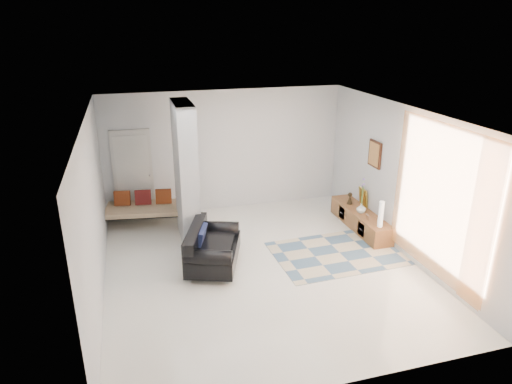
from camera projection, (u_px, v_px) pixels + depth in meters
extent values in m
plane|color=white|center=(262.00, 268.00, 8.30)|extent=(6.00, 6.00, 0.00)
plane|color=white|center=(263.00, 115.00, 7.32)|extent=(6.00, 6.00, 0.00)
plane|color=silver|center=(225.00, 151.00, 10.51)|extent=(6.00, 0.00, 6.00)
plane|color=silver|center=(339.00, 289.00, 5.11)|extent=(6.00, 0.00, 6.00)
plane|color=silver|center=(94.00, 213.00, 7.11)|extent=(0.00, 6.00, 6.00)
plane|color=silver|center=(403.00, 182.00, 8.51)|extent=(0.00, 6.00, 6.00)
cube|color=#ABAFB2|center=(186.00, 173.00, 8.97)|extent=(0.35, 1.20, 2.80)
cube|color=beige|center=(133.00, 175.00, 10.08)|extent=(0.85, 0.06, 2.04)
plane|color=#FF9B43|center=(439.00, 201.00, 7.44)|extent=(0.00, 2.55, 2.55)
cube|color=#3D1D10|center=(375.00, 154.00, 9.36)|extent=(0.04, 0.45, 0.55)
cube|color=brown|center=(360.00, 220.00, 9.82)|extent=(0.45, 2.01, 0.40)
cube|color=#3D1D10|center=(361.00, 229.00, 9.36)|extent=(0.02, 0.27, 0.28)
cube|color=#3D1D10|center=(342.00, 213.00, 10.16)|extent=(0.02, 0.27, 0.28)
cube|color=gold|center=(363.00, 197.00, 9.97)|extent=(0.09, 0.32, 0.40)
cube|color=silver|center=(367.00, 217.00, 9.30)|extent=(0.04, 0.10, 0.12)
cylinder|color=silver|center=(191.00, 279.00, 7.83)|extent=(0.05, 0.05, 0.10)
cylinder|color=silver|center=(202.00, 248.00, 8.91)|extent=(0.05, 0.05, 0.10)
cylinder|color=silver|center=(228.00, 281.00, 7.79)|extent=(0.05, 0.05, 0.10)
cylinder|color=silver|center=(235.00, 249.00, 8.88)|extent=(0.05, 0.05, 0.10)
cube|color=black|center=(214.00, 254.00, 8.28)|extent=(1.26, 1.60, 0.30)
cube|color=black|center=(195.00, 237.00, 8.19)|extent=(0.65, 1.39, 0.36)
cylinder|color=black|center=(208.00, 258.00, 7.66)|extent=(0.85, 0.53, 0.28)
cylinder|color=black|center=(218.00, 228.00, 8.74)|extent=(0.85, 0.53, 0.28)
cube|color=black|center=(202.00, 236.00, 8.17)|extent=(0.30, 0.53, 0.31)
cylinder|color=black|center=(104.00, 226.00, 9.50)|extent=(0.04, 0.04, 0.40)
cylinder|color=black|center=(195.00, 221.00, 9.73)|extent=(0.04, 0.04, 0.40)
cylinder|color=black|center=(110.00, 212.00, 10.23)|extent=(0.04, 0.04, 0.40)
cylinder|color=black|center=(195.00, 207.00, 10.46)|extent=(0.04, 0.04, 0.40)
cube|color=beige|center=(151.00, 209.00, 9.92)|extent=(2.01, 1.08, 0.12)
cube|color=maroon|center=(122.00, 198.00, 9.91)|extent=(0.36, 0.21, 0.33)
cube|color=maroon|center=(143.00, 197.00, 9.96)|extent=(0.36, 0.21, 0.33)
cube|color=maroon|center=(164.00, 196.00, 10.01)|extent=(0.36, 0.21, 0.33)
cube|color=beige|center=(339.00, 253.00, 8.82)|extent=(2.57, 1.76, 0.01)
cylinder|color=silver|center=(381.00, 214.00, 8.93)|extent=(0.10, 0.10, 0.53)
imported|color=silver|center=(361.00, 208.00, 9.63)|extent=(0.22, 0.22, 0.21)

